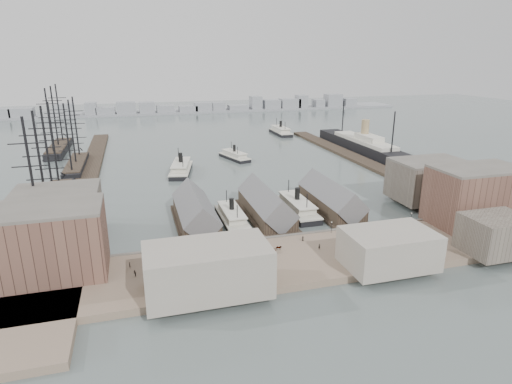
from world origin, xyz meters
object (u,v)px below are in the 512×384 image
object	(u,v)px
ferry_docked_west	(232,216)
tram	(412,229)
horse_cart_left	(169,266)
horse_cart_right	(350,248)
ocean_steamer	(364,145)
horse_cart_center	(276,249)

from	to	relation	value
ferry_docked_west	tram	bearing A→B (deg)	-30.82
tram	horse_cart_left	bearing A→B (deg)	172.91
horse_cart_left	horse_cart_right	bearing A→B (deg)	-65.23
ocean_steamer	horse_cart_left	xyz separation A→B (m)	(-130.14, -125.70, -1.50)
ferry_docked_west	tram	xyz separation A→B (m)	(52.53, -31.34, 1.70)
horse_cart_right	horse_cart_left	bearing A→B (deg)	72.01
ferry_docked_west	tram	size ratio (longest dim) A/B	2.45
horse_cart_center	horse_cart_left	bearing A→B (deg)	116.65
horse_cart_center	horse_cart_right	size ratio (longest dim) A/B	1.03
ocean_steamer	ferry_docked_west	bearing A→B (deg)	-138.88
ocean_steamer	horse_cart_center	xyz separation A→B (m)	(-98.70, -122.99, -1.57)
ferry_docked_west	horse_cart_center	size ratio (longest dim) A/B	5.44
tram	horse_cart_left	size ratio (longest dim) A/B	2.25
ferry_docked_west	ocean_steamer	bearing A→B (deg)	41.12
ocean_steamer	tram	xyz separation A→B (m)	(-52.47, -122.98, -0.43)
ocean_steamer	tram	world-z (taller)	ocean_steamer
ocean_steamer	horse_cart_center	size ratio (longest dim) A/B	20.76
ferry_docked_west	tram	distance (m)	61.19
ocean_steamer	horse_cart_right	bearing A→B (deg)	-121.03
horse_cart_left	ferry_docked_west	bearing A→B (deg)	-8.67
ferry_docked_west	horse_cart_left	xyz separation A→B (m)	(-25.14, -34.06, 0.63)
horse_cart_right	tram	bearing A→B (deg)	-92.53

